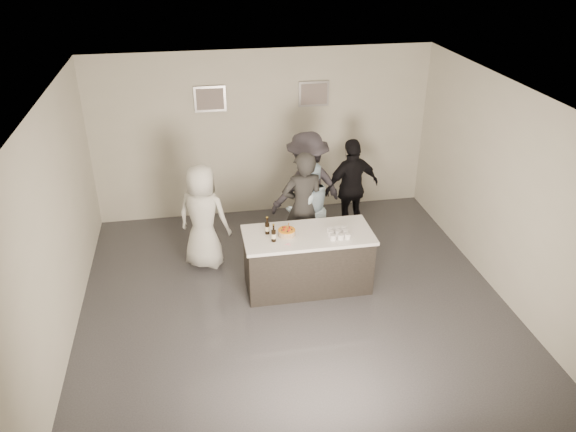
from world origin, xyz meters
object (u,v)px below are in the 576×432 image
object	(u,v)px
person_main_blue	(308,209)
person_guest_left	(203,217)
beer_bottle_b	(274,233)
person_guest_back	(307,188)
cake	(287,233)
beer_bottle_a	(267,226)
person_main_black	(303,207)
bar_counter	(307,260)
person_guest_right	(352,187)

from	to	relation	value
person_main_blue	person_guest_left	xyz separation A→B (m)	(-1.67, -0.09, 0.05)
beer_bottle_b	person_guest_back	size ratio (longest dim) A/B	0.14
person_main_blue	cake	bearing A→B (deg)	45.14
beer_bottle_a	person_main_black	distance (m)	0.96
beer_bottle_a	bar_counter	bearing A→B (deg)	-9.86
person_guest_left	person_guest_back	world-z (taller)	person_guest_back
beer_bottle_b	person_main_black	xyz separation A→B (m)	(0.61, 0.92, -0.11)
cake	beer_bottle_b	size ratio (longest dim) A/B	0.94
beer_bottle_a	person_guest_left	size ratio (longest dim) A/B	0.15
person_main_black	person_guest_right	bearing A→B (deg)	-147.75
person_guest_right	person_guest_back	bearing A→B (deg)	-7.60
cake	beer_bottle_a	world-z (taller)	beer_bottle_a
person_guest_left	beer_bottle_b	bearing A→B (deg)	158.72
cake	person_guest_left	size ratio (longest dim) A/B	0.14
beer_bottle_a	person_main_black	bearing A→B (deg)	46.24
bar_counter	person_guest_back	bearing A→B (deg)	78.77
beer_bottle_b	person_guest_left	size ratio (longest dim) A/B	0.15
cake	beer_bottle_a	xyz separation A→B (m)	(-0.26, 0.09, 0.09)
beer_bottle_b	person_main_blue	bearing A→B (deg)	56.34
cake	person_guest_left	distance (m)	1.45
person_guest_back	beer_bottle_a	bearing A→B (deg)	40.13
person_guest_back	cake	bearing A→B (deg)	50.53
cake	person_guest_right	world-z (taller)	person_guest_right
beer_bottle_a	person_main_blue	world-z (taller)	person_main_blue
person_main_blue	beer_bottle_a	bearing A→B (deg)	31.53
person_guest_left	person_guest_back	xyz separation A→B (m)	(1.74, 0.51, 0.11)
person_main_black	person_guest_back	bearing A→B (deg)	-110.42
bar_counter	person_main_blue	world-z (taller)	person_main_blue
beer_bottle_a	person_guest_back	xyz separation A→B (m)	(0.85, 1.30, -0.07)
bar_counter	person_main_blue	xyz separation A→B (m)	(0.22, 0.97, 0.34)
bar_counter	beer_bottle_a	bearing A→B (deg)	170.14
beer_bottle_a	person_guest_right	bearing A→B (deg)	40.14
person_main_black	person_guest_right	xyz separation A→B (m)	(0.99, 0.70, -0.06)
cake	bar_counter	bearing A→B (deg)	-1.24
beer_bottle_a	cake	bearing A→B (deg)	-19.36
beer_bottle_b	person_guest_right	size ratio (longest dim) A/B	0.15
bar_counter	person_main_blue	bearing A→B (deg)	77.52
beer_bottle_a	beer_bottle_b	world-z (taller)	same
bar_counter	cake	distance (m)	0.58
bar_counter	beer_bottle_a	world-z (taller)	beer_bottle_a
beer_bottle_b	person_main_black	bearing A→B (deg)	56.62
bar_counter	person_guest_left	xyz separation A→B (m)	(-1.46, 0.89, 0.40)
bar_counter	person_guest_right	size ratio (longest dim) A/B	1.08
beer_bottle_b	person_guest_left	bearing A→B (deg)	132.80
person_main_black	person_guest_back	size ratio (longest dim) A/B	0.96
person_main_blue	person_guest_back	xyz separation A→B (m)	(0.06, 0.42, 0.17)
person_guest_right	person_guest_left	bearing A→B (deg)	-0.98
cake	person_guest_back	xyz separation A→B (m)	(0.59, 1.39, 0.02)
beer_bottle_a	person_guest_right	size ratio (longest dim) A/B	0.15
person_main_black	person_guest_left	xyz separation A→B (m)	(-1.55, 0.10, -0.07)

